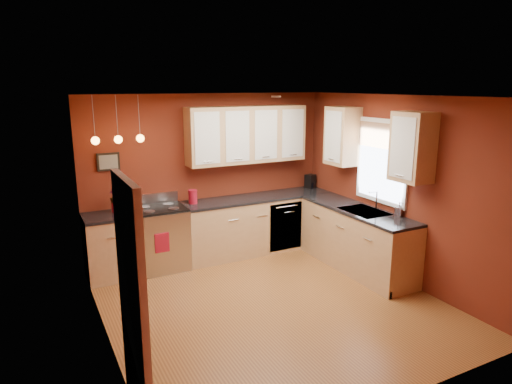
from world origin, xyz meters
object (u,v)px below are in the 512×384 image
red_canister (193,197)px  soap_pump (399,209)px  gas_range (161,238)px  sink (364,213)px  coffee_maker (310,182)px

red_canister → soap_pump: red_canister is taller
gas_range → sink: 3.05m
sink → soap_pump: sink is taller
red_canister → soap_pump: bearing=-40.7°
coffee_maker → soap_pump: size_ratio=1.18×
gas_range → soap_pump: bearing=-34.1°
soap_pump → coffee_maker: bearing=92.5°
gas_range → sink: size_ratio=1.59×
red_canister → coffee_maker: 2.22m
red_canister → soap_pump: 3.05m
coffee_maker → soap_pump: bearing=-108.2°
red_canister → coffee_maker: coffee_maker is taller
gas_range → coffee_maker: coffee_maker is taller
gas_range → red_canister: red_canister is taller
red_canister → coffee_maker: (2.22, 0.07, 0.00)m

